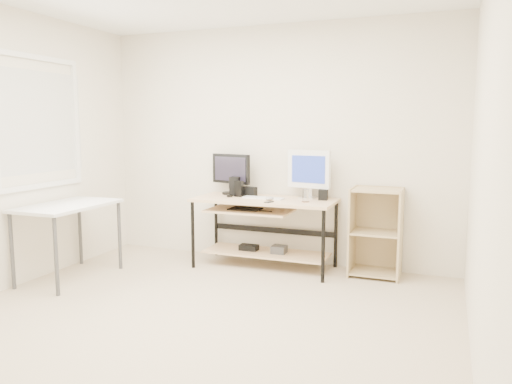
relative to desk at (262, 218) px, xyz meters
The scene contains 16 objects.
room 1.80m from the desk, 93.95° to the right, with size 4.01×4.01×2.62m.
desk is the anchor object (origin of this frame).
side_table 1.97m from the desk, 147.35° to the right, with size 0.60×1.00×0.75m.
shelf_unit 1.19m from the desk, ahead, with size 0.50×0.40×0.90m.
black_monitor 0.67m from the desk, 157.45° to the left, with size 0.49×0.20×0.45m.
white_imac 0.71m from the desk, 23.61° to the left, with size 0.48×0.15×0.51m.
keyboard 0.22m from the desk, 48.69° to the right, with size 0.44×0.12×0.02m, color white.
mouse 0.27m from the desk, 39.53° to the right, with size 0.07×0.11×0.04m, color #AFAFB4.
center_speaker 0.37m from the desk, 149.42° to the left, with size 0.20×0.09×0.10m, color black.
speaker_left 0.49m from the desk, 166.00° to the left, with size 0.11×0.11×0.21m.
speaker_right 0.69m from the desk, 11.21° to the left, with size 0.09×0.09×0.11m, color black.
audio_controller 0.41m from the desk, behind, with size 0.09×0.05×0.17m, color black.
volume_puck 0.43m from the desk, behind, with size 0.06×0.06×0.03m, color black.
smartphone 0.35m from the desk, 55.87° to the right, with size 0.05×0.10×0.01m, color black.
coaster 0.55m from the desk, ahead, with size 0.08×0.08×0.01m, color #8C5F3F.
drinking_glass 0.57m from the desk, ahead, with size 0.06×0.06×0.12m, color white.
Camera 1 is at (1.80, -3.24, 1.52)m, focal length 35.00 mm.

